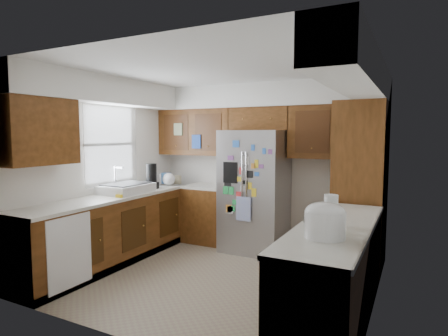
{
  "coord_description": "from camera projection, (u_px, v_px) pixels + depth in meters",
  "views": [
    {
      "loc": [
        2.12,
        -3.92,
        1.74
      ],
      "look_at": [
        -0.07,
        0.35,
        1.31
      ],
      "focal_mm": 30.0,
      "sensor_mm": 36.0,
      "label": 1
    }
  ],
  "objects": [
    {
      "name": "pantry",
      "position": [
        361.0,
        186.0,
        4.83
      ],
      "size": [
        0.6,
        0.9,
        2.15
      ],
      "primitive_type": "cube",
      "color": "#43270C",
      "rests_on": "ground"
    },
    {
      "name": "sink_assembly",
      "position": [
        126.0,
        188.0,
        5.27
      ],
      "size": [
        0.52,
        0.73,
        0.37
      ],
      "color": "white",
      "rests_on": "left_counter_run"
    },
    {
      "name": "paper_towel",
      "position": [
        331.0,
        210.0,
        3.38
      ],
      "size": [
        0.12,
        0.12,
        0.28
      ],
      "primitive_type": "cylinder",
      "color": "white",
      "rests_on": "right_counter_run"
    },
    {
      "name": "rice_cooker",
      "position": [
        325.0,
        219.0,
        2.97
      ],
      "size": [
        0.33,
        0.32,
        0.29
      ],
      "color": "white",
      "rests_on": "right_counter_run"
    },
    {
      "name": "left_counter_clutter",
      "position": [
        160.0,
        178.0,
        5.9
      ],
      "size": [
        0.34,
        0.86,
        0.38
      ],
      "color": "black",
      "rests_on": "left_counter_run"
    },
    {
      "name": "right_counter_run",
      "position": [
        335.0,
        278.0,
        3.45
      ],
      "size": [
        0.63,
        2.25,
        0.92
      ],
      "color": "#43270C",
      "rests_on": "ground"
    },
    {
      "name": "bridge_cabinet",
      "position": [
        261.0,
        119.0,
        5.68
      ],
      "size": [
        0.96,
        0.34,
        0.35
      ],
      "primitive_type": "cube",
      "color": "#43270C",
      "rests_on": "fridge"
    },
    {
      "name": "room_shell",
      "position": [
        222.0,
        128.0,
        4.8
      ],
      "size": [
        3.64,
        3.24,
        2.52
      ],
      "color": "white",
      "rests_on": "ground"
    },
    {
      "name": "left_counter_run",
      "position": [
        131.0,
        229.0,
        5.2
      ],
      "size": [
        1.36,
        3.2,
        0.92
      ],
      "color": "#43270C",
      "rests_on": "ground"
    },
    {
      "name": "fridge_top_items",
      "position": [
        258.0,
        100.0,
        5.65
      ],
      "size": [
        0.78,
        0.28,
        0.26
      ],
      "color": "#133799",
      "rests_on": "bridge_cabinet"
    },
    {
      "name": "floor",
      "position": [
        216.0,
        277.0,
        4.59
      ],
      "size": [
        3.6,
        3.6,
        0.0
      ],
      "primitive_type": "plane",
      "color": "gray",
      "rests_on": "ground"
    },
    {
      "name": "fridge",
      "position": [
        255.0,
        191.0,
        5.58
      ],
      "size": [
        0.9,
        0.79,
        1.8
      ],
      "color": "#9B9BA0",
      "rests_on": "ground"
    }
  ]
}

